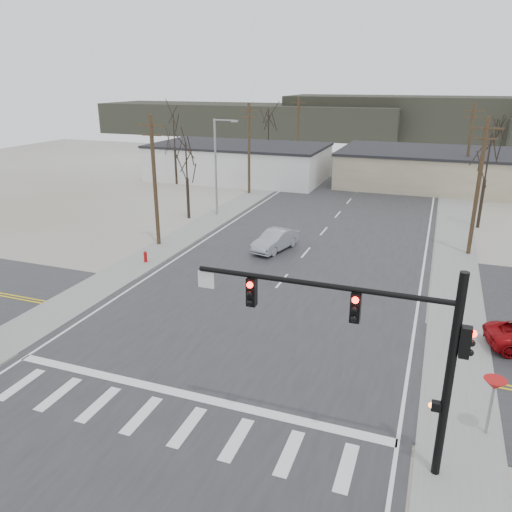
{
  "coord_description": "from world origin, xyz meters",
  "views": [
    {
      "loc": [
        8.79,
        -20.65,
        12.37
      ],
      "look_at": [
        -0.75,
        5.19,
        2.6
      ],
      "focal_mm": 35.0,
      "sensor_mm": 36.0,
      "label": 1
    }
  ],
  "objects_px": {
    "car_far_b": "(350,169)",
    "car_far_a": "(425,173)",
    "sedan_crossing": "(275,240)",
    "fire_hydrant": "(145,257)",
    "traffic_signal_mast": "(388,339)"
  },
  "relations": [
    {
      "from": "sedan_crossing",
      "to": "car_far_a",
      "type": "distance_m",
      "value": 35.6
    },
    {
      "from": "car_far_a",
      "to": "car_far_b",
      "type": "distance_m",
      "value": 9.82
    },
    {
      "from": "traffic_signal_mast",
      "to": "car_far_a",
      "type": "relative_size",
      "value": 1.83
    },
    {
      "from": "traffic_signal_mast",
      "to": "car_far_a",
      "type": "distance_m",
      "value": 54.5
    },
    {
      "from": "fire_hydrant",
      "to": "car_far_b",
      "type": "distance_m",
      "value": 41.02
    },
    {
      "from": "sedan_crossing",
      "to": "car_far_a",
      "type": "height_order",
      "value": "sedan_crossing"
    },
    {
      "from": "fire_hydrant",
      "to": "car_far_a",
      "type": "bearing_deg",
      "value": 66.8
    },
    {
      "from": "sedan_crossing",
      "to": "car_far_a",
      "type": "bearing_deg",
      "value": 89.08
    },
    {
      "from": "car_far_b",
      "to": "car_far_a",
      "type": "bearing_deg",
      "value": 12.34
    },
    {
      "from": "traffic_signal_mast",
      "to": "sedan_crossing",
      "type": "distance_m",
      "value": 22.82
    },
    {
      "from": "sedan_crossing",
      "to": "car_far_b",
      "type": "relative_size",
      "value": 1.13
    },
    {
      "from": "traffic_signal_mast",
      "to": "car_far_b",
      "type": "xyz_separation_m",
      "value": [
        -10.7,
        54.55,
        -3.93
      ]
    },
    {
      "from": "sedan_crossing",
      "to": "car_far_b",
      "type": "distance_m",
      "value": 34.55
    },
    {
      "from": "traffic_signal_mast",
      "to": "sedan_crossing",
      "type": "relative_size",
      "value": 1.93
    },
    {
      "from": "car_far_b",
      "to": "sedan_crossing",
      "type": "bearing_deg",
      "value": -75.76
    }
  ]
}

